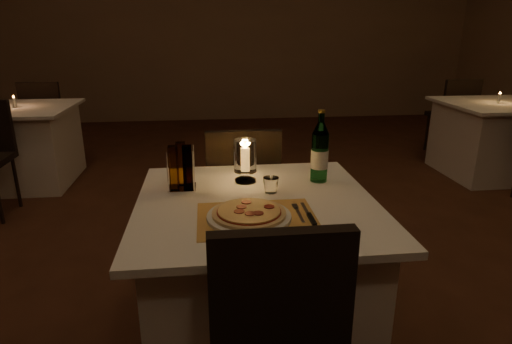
{
  "coord_description": "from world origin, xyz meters",
  "views": [
    {
      "loc": [
        -0.33,
        -2.1,
        1.42
      ],
      "look_at": [
        -0.14,
        -0.42,
        0.86
      ],
      "focal_mm": 30.0,
      "sensor_mm": 36.0,
      "label": 1
    }
  ],
  "objects": [
    {
      "name": "neighbor_table_right",
      "position": [
        2.53,
        1.8,
        0.37
      ],
      "size": [
        1.0,
        1.0,
        0.74
      ],
      "color": "white",
      "rests_on": "ground"
    },
    {
      "name": "tumbler",
      "position": [
        -0.06,
        -0.36,
        0.77
      ],
      "size": [
        0.07,
        0.07,
        0.07
      ],
      "primitive_type": null,
      "color": "white",
      "rests_on": "main_table"
    },
    {
      "name": "neighbor_chair_lb",
      "position": [
        -2.09,
        2.8,
        0.55
      ],
      "size": [
        0.42,
        0.42,
        0.9
      ],
      "color": "black",
      "rests_on": "ground"
    },
    {
      "name": "plate",
      "position": [
        -0.19,
        -0.62,
        0.75
      ],
      "size": [
        0.32,
        0.32,
        0.01
      ],
      "primitive_type": "cylinder",
      "color": "white",
      "rests_on": "placemat"
    },
    {
      "name": "main_table",
      "position": [
        -0.14,
        -0.44,
        0.37
      ],
      "size": [
        1.0,
        1.0,
        0.74
      ],
      "color": "white",
      "rests_on": "ground"
    },
    {
      "name": "wall_back",
      "position": [
        0.0,
        5.01,
        1.5
      ],
      "size": [
        8.0,
        0.02,
        3.0
      ],
      "primitive_type": "cube",
      "color": "#906F53",
      "rests_on": "ground"
    },
    {
      "name": "cruet_caddy",
      "position": [
        -0.45,
        -0.27,
        0.84
      ],
      "size": [
        0.12,
        0.12,
        0.21
      ],
      "color": "white",
      "rests_on": "main_table"
    },
    {
      "name": "pizza",
      "position": [
        -0.19,
        -0.62,
        0.77
      ],
      "size": [
        0.28,
        0.28,
        0.02
      ],
      "color": "#D8B77F",
      "rests_on": "plate"
    },
    {
      "name": "neighbor_candle_left",
      "position": [
        -2.09,
        2.09,
        0.79
      ],
      "size": [
        0.03,
        0.03,
        0.11
      ],
      "color": "white",
      "rests_on": "neighbor_table_left"
    },
    {
      "name": "floor",
      "position": [
        0.0,
        0.0,
        -0.01
      ],
      "size": [
        8.0,
        10.0,
        0.02
      ],
      "primitive_type": "cube",
      "color": "#4A2517",
      "rests_on": "ground"
    },
    {
      "name": "water_bottle",
      "position": [
        0.19,
        -0.23,
        0.88
      ],
      "size": [
        0.08,
        0.08,
        0.34
      ],
      "color": "#549D63",
      "rests_on": "main_table"
    },
    {
      "name": "neighbor_candle_right",
      "position": [
        2.53,
        1.8,
        0.79
      ],
      "size": [
        0.03,
        0.03,
        0.11
      ],
      "color": "white",
      "rests_on": "neighbor_table_right"
    },
    {
      "name": "neighbor_chair_rb",
      "position": [
        2.53,
        2.51,
        0.55
      ],
      "size": [
        0.42,
        0.42,
        0.9
      ],
      "color": "black",
      "rests_on": "ground"
    },
    {
      "name": "knife",
      "position": [
        0.04,
        -0.65,
        0.75
      ],
      "size": [
        0.02,
        0.22,
        0.01
      ],
      "color": "black",
      "rests_on": "placemat"
    },
    {
      "name": "fork",
      "position": [
        0.01,
        -0.59,
        0.75
      ],
      "size": [
        0.02,
        0.18,
        0.0
      ],
      "color": "silver",
      "rests_on": "placemat"
    },
    {
      "name": "neighbor_table_left",
      "position": [
        -2.09,
        2.09,
        0.37
      ],
      "size": [
        1.0,
        1.0,
        0.74
      ],
      "color": "white",
      "rests_on": "ground"
    },
    {
      "name": "hurricane_candle",
      "position": [
        -0.16,
        -0.2,
        0.86
      ],
      "size": [
        0.11,
        0.11,
        0.2
      ],
      "color": "white",
      "rests_on": "main_table"
    },
    {
      "name": "placemat",
      "position": [
        -0.16,
        -0.62,
        0.74
      ],
      "size": [
        0.45,
        0.34,
        0.0
      ],
      "primitive_type": "cube",
      "color": "#C68E44",
      "rests_on": "main_table"
    },
    {
      "name": "chair_far",
      "position": [
        -0.14,
        0.27,
        0.55
      ],
      "size": [
        0.42,
        0.42,
        0.9
      ],
      "color": "black",
      "rests_on": "ground"
    }
  ]
}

